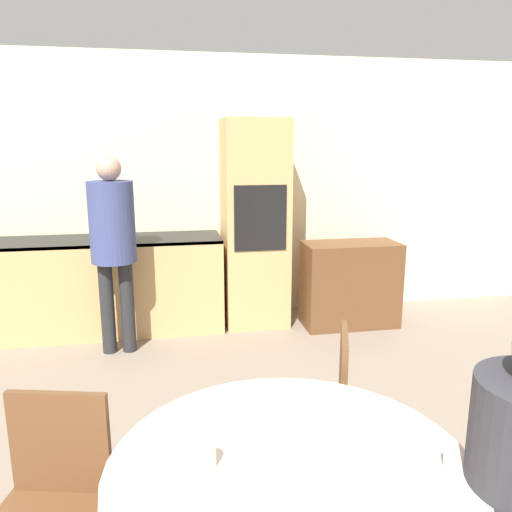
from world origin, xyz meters
TOP-DOWN VIEW (x-y plane):
  - wall_back at (0.00, 5.11)m, footprint 6.91×0.05m
  - kitchen_counter at (-1.35, 4.76)m, footprint 2.52×0.60m
  - oven_unit at (0.26, 4.77)m, footprint 0.60×0.59m
  - sideboard at (1.15, 4.51)m, footprint 0.91×0.45m
  - chair_far_left at (-1.04, 1.74)m, footprint 0.48×0.48m
  - chair_far_right at (0.13, 2.23)m, footprint 0.51×0.51m
  - person_standing at (-1.02, 4.24)m, footprint 0.37×0.37m
  - cup at (-0.51, 1.48)m, footprint 0.07×0.07m
  - bowl_near at (0.00, 1.29)m, footprint 0.19×0.19m
  - salt_shaker at (0.25, 1.32)m, footprint 0.03×0.03m

SIDE VIEW (x-z plane):
  - sideboard at x=1.15m, z-range 0.00..0.82m
  - kitchen_counter at x=-1.35m, z-range 0.01..0.91m
  - chair_far_left at x=-1.04m, z-range 0.06..0.93m
  - chair_far_right at x=0.13m, z-range 0.06..0.93m
  - bowl_near at x=0.00m, z-range 0.74..0.78m
  - cup at x=-0.51m, z-range 0.74..0.83m
  - salt_shaker at x=0.25m, z-range 0.74..0.83m
  - oven_unit at x=0.26m, z-range 0.00..1.98m
  - person_standing at x=-1.02m, z-range 0.19..1.85m
  - wall_back at x=0.00m, z-range 0.00..2.60m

